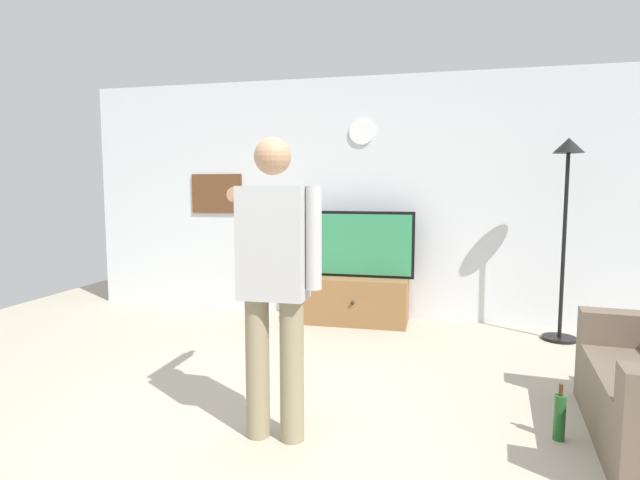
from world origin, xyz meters
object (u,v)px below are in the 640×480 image
(television, at_px, (357,244))
(wall_clock, at_px, (362,132))
(framed_picture, at_px, (217,194))
(floor_lamp, at_px, (566,197))
(person_standing_nearer_lamp, at_px, (274,273))
(beverage_bottle, at_px, (560,417))
(tv_stand, at_px, (356,300))

(television, distance_m, wall_clock, 1.25)
(framed_picture, distance_m, floor_lamp, 3.81)
(person_standing_nearer_lamp, distance_m, beverage_bottle, 1.87)
(tv_stand, relative_size, beverage_bottle, 3.26)
(floor_lamp, bearing_deg, wall_clock, 166.99)
(framed_picture, xyz_separation_m, person_standing_nearer_lamp, (1.70, -2.94, -0.41))
(wall_clock, relative_size, beverage_bottle, 0.82)
(framed_picture, height_order, person_standing_nearer_lamp, person_standing_nearer_lamp)
(tv_stand, relative_size, person_standing_nearer_lamp, 0.63)
(person_standing_nearer_lamp, height_order, beverage_bottle, person_standing_nearer_lamp)
(tv_stand, distance_m, person_standing_nearer_lamp, 2.75)
(tv_stand, distance_m, framed_picture, 2.12)
(wall_clock, bearing_deg, person_standing_nearer_lamp, -91.09)
(floor_lamp, distance_m, person_standing_nearer_lamp, 3.25)
(television, bearing_deg, person_standing_nearer_lamp, -91.19)
(wall_clock, height_order, beverage_bottle, wall_clock)
(beverage_bottle, bearing_deg, tv_stand, 124.33)
(tv_stand, height_order, beverage_bottle, tv_stand)
(person_standing_nearer_lamp, bearing_deg, framed_picture, 120.00)
(tv_stand, relative_size, framed_picture, 1.74)
(beverage_bottle, bearing_deg, person_standing_nearer_lamp, -168.23)
(tv_stand, distance_m, floor_lamp, 2.33)
(beverage_bottle, bearing_deg, wall_clock, 121.24)
(wall_clock, bearing_deg, floor_lamp, -13.01)
(floor_lamp, bearing_deg, television, 173.68)
(television, height_order, framed_picture, framed_picture)
(tv_stand, relative_size, floor_lamp, 0.57)
(floor_lamp, xyz_separation_m, person_standing_nearer_lamp, (-2.08, -2.47, -0.40))
(framed_picture, xyz_separation_m, beverage_bottle, (3.33, -2.60, -1.26))
(person_standing_nearer_lamp, bearing_deg, tv_stand, 88.79)
(framed_picture, bearing_deg, wall_clock, -0.16)
(television, bearing_deg, wall_clock, 90.00)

